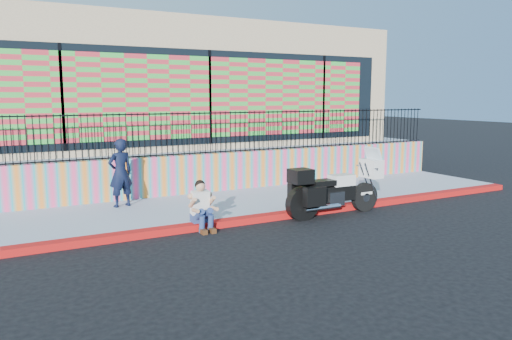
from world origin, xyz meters
TOP-DOWN VIEW (x-y plane):
  - ground at (0.00, 0.00)m, footprint 90.00×90.00m
  - red_curb at (0.00, 0.00)m, footprint 16.00×0.30m
  - sidewalk at (0.00, 1.65)m, footprint 16.00×3.00m
  - mural_wall at (0.00, 3.25)m, footprint 16.00×0.20m
  - metal_fence at (0.00, 3.25)m, footprint 15.80×0.04m
  - elevated_platform at (0.00, 8.35)m, footprint 16.00×10.00m
  - storefront_building at (0.00, 8.13)m, footprint 14.00×8.06m
  - police_motorcycle at (1.28, -0.35)m, footprint 2.61×0.86m
  - police_officer at (-3.15, 2.46)m, footprint 0.69×0.53m
  - seated_man at (-2.02, -0.09)m, footprint 0.54×0.71m

SIDE VIEW (x-z plane):
  - ground at x=0.00m, z-range 0.00..0.00m
  - red_curb at x=0.00m, z-range 0.00..0.15m
  - sidewalk at x=0.00m, z-range 0.00..0.15m
  - seated_man at x=-2.02m, z-range -0.08..0.98m
  - elevated_platform at x=0.00m, z-range 0.00..1.25m
  - police_motorcycle at x=1.28m, z-range -0.13..1.49m
  - mural_wall at x=0.00m, z-range 0.15..1.25m
  - police_officer at x=-3.15m, z-range 0.15..1.85m
  - metal_fence at x=0.00m, z-range 1.25..2.45m
  - storefront_building at x=0.00m, z-range 1.25..5.25m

